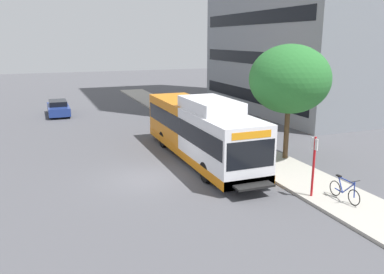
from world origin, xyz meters
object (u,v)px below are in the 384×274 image
object	(u,v)px
bus_stop_sign_pole	(314,162)
street_tree_near_stop	(290,79)
transit_bus	(200,130)
parked_car_far_lane	(58,108)
bicycle_parked	(345,191)

from	to	relation	value
bus_stop_sign_pole	street_tree_near_stop	size ratio (longest dim) A/B	0.41
transit_bus	parked_car_far_lane	world-z (taller)	transit_bus
bus_stop_sign_pole	bicycle_parked	bearing A→B (deg)	-43.01
bicycle_parked	street_tree_near_stop	xyz separation A→B (m)	(1.22, 6.01, 4.00)
street_tree_near_stop	parked_car_far_lane	world-z (taller)	street_tree_near_stop
bicycle_parked	parked_car_far_lane	bearing A→B (deg)	111.63
bus_stop_sign_pole	street_tree_near_stop	world-z (taller)	street_tree_near_stop
bus_stop_sign_pole	parked_car_far_lane	size ratio (longest dim) A/B	0.58
bicycle_parked	parked_car_far_lane	xyz separation A→B (m)	(-9.91, 25.00, 0.10)
transit_bus	street_tree_near_stop	size ratio (longest dim) A/B	1.95
street_tree_near_stop	parked_car_far_lane	xyz separation A→B (m)	(-11.14, 18.99, -3.90)
bus_stop_sign_pole	transit_bus	bearing A→B (deg)	107.75
street_tree_near_stop	bus_stop_sign_pole	bearing A→B (deg)	-113.01
bus_stop_sign_pole	bicycle_parked	xyz separation A→B (m)	(0.95, -0.89, -1.09)
transit_bus	street_tree_near_stop	world-z (taller)	street_tree_near_stop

